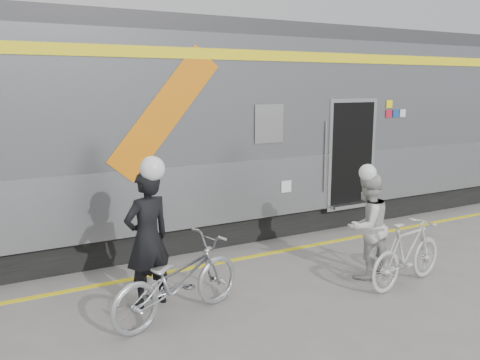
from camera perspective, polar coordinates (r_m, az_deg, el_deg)
ground at (r=7.43m, az=11.64°, el=-12.92°), size 90.00×90.00×0.00m
train at (r=10.49m, az=-2.05°, el=5.77°), size 24.00×3.17×4.10m
safety_strip at (r=9.05m, az=2.68°, el=-8.33°), size 24.00×0.12×0.01m
man at (r=6.89m, az=-10.36°, el=-6.50°), size 0.77×0.61×1.87m
bicycle_left at (r=6.60m, az=-7.00°, el=-11.03°), size 2.07×1.17×1.03m
woman at (r=8.04m, az=14.05°, el=-5.03°), size 0.88×0.74×1.63m
bicycle_right at (r=7.97m, az=18.26°, el=-7.81°), size 1.70×0.72×0.99m
helmet_man at (r=6.65m, az=-10.68°, el=2.56°), size 0.32×0.32×0.32m
helmet_woman at (r=7.84m, az=14.37°, el=1.64°), size 0.26×0.26×0.26m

